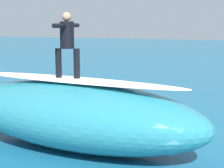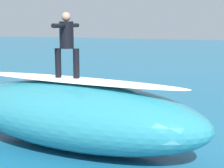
{
  "view_description": "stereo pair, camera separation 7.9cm",
  "coord_description": "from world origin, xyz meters",
  "px_view_note": "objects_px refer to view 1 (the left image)",
  "views": [
    {
      "loc": [
        -4.26,
        9.98,
        3.29
      ],
      "look_at": [
        -0.29,
        -0.29,
        1.38
      ],
      "focal_mm": 57.09,
      "sensor_mm": 36.0,
      "label": 1
    },
    {
      "loc": [
        -4.34,
        9.95,
        3.29
      ],
      "look_at": [
        -0.29,
        -0.29,
        1.38
      ],
      "focal_mm": 57.09,
      "sensor_mm": 36.0,
      "label": 2
    }
  ],
  "objects_px": {
    "surfer_riding": "(67,40)",
    "surfboard_paddling": "(143,111)",
    "surfer_paddling": "(140,107)",
    "surfboard_riding": "(68,79)"
  },
  "relations": [
    {
      "from": "surfboard_riding",
      "to": "surfer_riding",
      "type": "height_order",
      "value": "surfer_riding"
    },
    {
      "from": "surfboard_paddling",
      "to": "surfboard_riding",
      "type": "bearing_deg",
      "value": -113.8
    },
    {
      "from": "surfboard_riding",
      "to": "surfer_paddling",
      "type": "distance_m",
      "value": 4.51
    },
    {
      "from": "surfboard_riding",
      "to": "surfer_riding",
      "type": "bearing_deg",
      "value": -6.04
    },
    {
      "from": "surfboard_paddling",
      "to": "surfer_paddling",
      "type": "height_order",
      "value": "surfer_paddling"
    },
    {
      "from": "surfer_riding",
      "to": "surfboard_riding",
      "type": "bearing_deg",
      "value": 173.96
    },
    {
      "from": "surfboard_riding",
      "to": "surfer_paddling",
      "type": "relative_size",
      "value": 1.06
    },
    {
      "from": "surfer_riding",
      "to": "surfboard_paddling",
      "type": "relative_size",
      "value": 0.76
    },
    {
      "from": "surfer_riding",
      "to": "surfboard_paddling",
      "type": "xyz_separation_m",
      "value": [
        -0.87,
        -4.18,
        -2.81
      ]
    },
    {
      "from": "surfer_paddling",
      "to": "surfboard_riding",
      "type": "bearing_deg",
      "value": -112.17
    }
  ]
}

